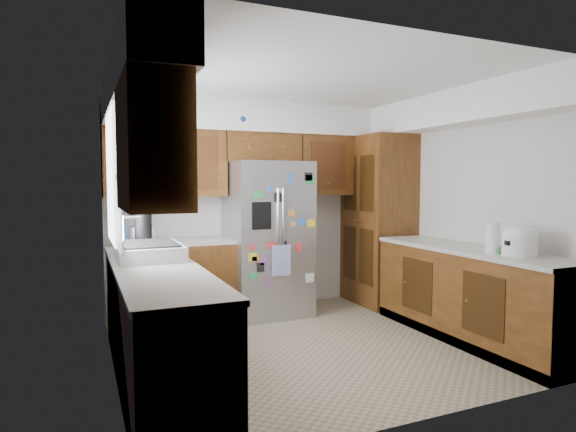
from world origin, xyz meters
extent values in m
plane|color=tan|center=(0.00, 0.00, 0.00)|extent=(3.60, 3.60, 0.00)
cube|color=beige|center=(0.00, 1.60, 1.25)|extent=(3.60, 0.04, 2.50)
cube|color=beige|center=(-1.80, 0.00, 1.25)|extent=(0.04, 3.20, 2.50)
cube|color=beige|center=(1.80, 0.00, 1.25)|extent=(0.04, 3.20, 2.50)
cube|color=beige|center=(0.00, -1.60, 1.25)|extent=(3.60, 0.04, 2.50)
cube|color=white|center=(0.00, 0.00, 2.51)|extent=(3.60, 3.20, 0.02)
cube|color=white|center=(0.00, 1.41, 2.33)|extent=(3.60, 0.38, 0.35)
cube|color=white|center=(-1.61, 0.00, 2.33)|extent=(0.38, 3.20, 0.35)
cube|color=white|center=(1.61, 0.00, 2.33)|extent=(0.38, 3.20, 0.35)
cube|color=#40270C|center=(-1.14, 1.43, 1.77)|extent=(1.33, 0.34, 0.75)
cube|color=#40270C|center=(1.14, 1.43, 1.77)|extent=(1.33, 0.34, 0.75)
cube|color=#40270C|center=(-1.63, -1.15, 1.77)|extent=(0.34, 0.85, 0.75)
cube|color=white|center=(-1.79, 0.10, 1.60)|extent=(0.02, 0.90, 1.05)
cube|color=white|center=(-1.75, 0.10, 1.60)|extent=(0.01, 1.02, 1.15)
cube|color=#1C49A9|center=(-1.03, 1.24, 1.62)|extent=(0.16, 0.02, 0.22)
cube|color=#C4BB96|center=(-1.39, 1.24, 1.82)|extent=(0.16, 0.02, 0.20)
cube|color=#40270C|center=(-1.50, -0.30, 0.44)|extent=(0.60, 2.60, 0.88)
cube|color=#40270C|center=(-0.83, 1.30, 0.44)|extent=(0.75, 0.60, 0.88)
cube|color=beige|center=(-1.50, -0.30, 0.90)|extent=(0.63, 2.60, 0.04)
cube|color=beige|center=(-0.83, 1.30, 0.90)|extent=(0.75, 0.60, 0.04)
cube|color=black|center=(-1.50, -0.30, 0.05)|extent=(0.60, 2.60, 0.10)
cube|color=white|center=(-1.19, -1.15, 0.46)|extent=(0.01, 0.58, 0.80)
cube|color=#40270C|center=(1.50, -0.47, 0.44)|extent=(0.60, 2.25, 0.88)
cube|color=beige|center=(1.50, -0.47, 0.90)|extent=(0.63, 2.25, 0.04)
cube|color=black|center=(1.50, -0.47, 0.05)|extent=(0.60, 2.25, 0.10)
cube|color=#40270C|center=(1.50, 1.15, 1.07)|extent=(0.60, 0.90, 2.15)
cube|color=#A5A4AA|center=(0.00, 1.21, 0.90)|extent=(0.90, 0.75, 1.80)
cylinder|color=silver|center=(-0.03, 0.82, 1.05)|extent=(0.02, 0.02, 0.90)
cylinder|color=silver|center=(0.03, 0.82, 1.05)|extent=(0.02, 0.02, 0.90)
cube|color=black|center=(-0.22, 0.83, 1.20)|extent=(0.22, 0.01, 0.30)
cube|color=white|center=(0.00, 0.80, 0.70)|extent=(0.22, 0.01, 0.34)
cube|color=black|center=(0.34, 0.82, 1.62)|extent=(0.10, 0.00, 0.09)
cube|color=black|center=(-0.24, 0.82, 0.64)|extent=(0.09, 0.00, 0.10)
cube|color=blue|center=(0.26, 0.82, 1.11)|extent=(0.11, 0.00, 0.08)
cube|color=red|center=(-0.10, 0.82, 0.87)|extent=(0.10, 0.00, 0.07)
cube|color=red|center=(0.22, 0.82, 0.83)|extent=(0.07, 0.00, 0.10)
cube|color=#8C4C99|center=(-0.15, 0.82, 0.46)|extent=(0.06, 0.00, 0.12)
cube|color=#8C4C99|center=(-0.20, 0.82, 0.72)|extent=(0.08, 0.00, 0.12)
cube|color=red|center=(-0.33, 0.82, 0.86)|extent=(0.06, 0.00, 0.06)
cube|color=orange|center=(0.13, 0.82, 1.22)|extent=(0.08, 0.00, 0.07)
cube|color=orange|center=(-0.29, 0.82, 0.73)|extent=(0.08, 0.00, 0.06)
cube|color=green|center=(0.36, 0.82, 1.59)|extent=(0.10, 0.00, 0.10)
cube|color=green|center=(-0.25, 0.82, 1.43)|extent=(0.11, 0.00, 0.07)
cube|color=yellow|center=(-0.32, 0.82, 0.75)|extent=(0.10, 0.00, 0.09)
cube|color=orange|center=(0.15, 0.82, 1.09)|extent=(0.07, 0.00, 0.05)
cube|color=blue|center=(0.13, 0.82, 1.61)|extent=(0.05, 0.00, 0.10)
cube|color=black|center=(-0.03, 0.82, 1.40)|extent=(0.09, 0.00, 0.10)
cube|color=white|center=(0.36, 0.82, 0.47)|extent=(0.10, 0.00, 0.10)
cube|color=yellow|center=(0.38, 0.82, 1.10)|extent=(0.10, 0.00, 0.09)
cube|color=blue|center=(-0.13, 0.82, 1.49)|extent=(0.05, 0.00, 0.06)
cube|color=black|center=(0.05, 0.82, 0.85)|extent=(0.06, 0.00, 0.12)
cube|color=red|center=(0.05, 0.82, 0.66)|extent=(0.07, 0.00, 0.07)
cube|color=green|center=(-0.32, 0.82, 0.55)|extent=(0.09, 0.00, 0.07)
cube|color=#40270C|center=(0.00, 1.43, 1.98)|extent=(0.96, 0.34, 0.35)
sphere|color=#1E2E9A|center=(-0.29, 1.35, 2.28)|extent=(0.26, 0.26, 0.26)
cylinder|color=black|center=(0.14, 1.36, 2.23)|extent=(0.27, 0.27, 0.16)
ellipsoid|color=#333338|center=(0.14, 1.36, 2.31)|extent=(0.25, 0.25, 0.11)
cube|color=white|center=(-1.50, 0.10, 0.98)|extent=(0.52, 0.70, 0.12)
cube|color=black|center=(-1.50, 0.10, 1.04)|extent=(0.44, 0.60, 0.02)
cylinder|color=silver|center=(-1.70, 0.10, 1.14)|extent=(0.02, 0.02, 0.30)
cylinder|color=silver|center=(-1.64, 0.10, 1.27)|extent=(0.16, 0.02, 0.02)
cube|color=gold|center=(-1.30, -0.11, 0.94)|extent=(0.10, 0.18, 0.04)
cube|color=black|center=(-1.49, 0.58, 0.97)|extent=(0.18, 0.14, 0.10)
cylinder|color=black|center=(-1.49, 0.58, 1.16)|extent=(0.16, 0.16, 0.28)
cylinder|color=#A5A4AA|center=(-1.53, 0.84, 1.02)|extent=(0.14, 0.14, 0.20)
sphere|color=white|center=(-1.42, 0.94, 1.02)|extent=(0.20, 0.20, 0.20)
cube|color=#3F72B2|center=(-1.55, 1.19, 1.01)|extent=(0.14, 0.10, 0.18)
cube|color=#BFB28C|center=(-1.38, 1.19, 0.99)|extent=(0.10, 0.08, 0.14)
cylinder|color=white|center=(-1.53, 0.40, 0.98)|extent=(0.08, 0.08, 0.11)
cylinder|color=white|center=(1.50, -1.03, 1.02)|extent=(0.30, 0.30, 0.20)
ellipsoid|color=white|center=(1.50, -1.03, 1.12)|extent=(0.29, 0.29, 0.13)
cube|color=black|center=(1.36, -1.03, 1.04)|extent=(0.04, 0.06, 0.04)
cylinder|color=white|center=(1.41, -0.81, 1.06)|extent=(0.12, 0.12, 0.28)
camera|label=1|loc=(-2.02, -4.05, 1.56)|focal=30.00mm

